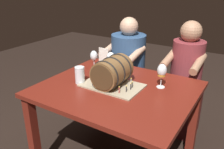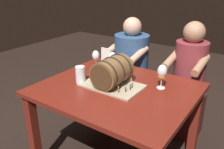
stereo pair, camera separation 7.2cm
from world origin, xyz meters
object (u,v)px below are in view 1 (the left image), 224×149
object	(u,v)px
wine_glass_empty	(94,56)
wine_glass_amber	(162,71)
wine_glass_red	(111,58)
menu_card	(104,56)
beer_pint	(80,76)
barrel_cake	(112,73)
person_seated_left	(128,71)
person_seated_right	(184,86)
dining_table	(117,100)

from	to	relation	value
wine_glass_empty	wine_glass_amber	world-z (taller)	wine_glass_amber
wine_glass_red	menu_card	xyz separation A→B (m)	(-0.16, 0.12, -0.04)
wine_glass_red	beer_pint	xyz separation A→B (m)	(-0.07, -0.36, -0.06)
barrel_cake	wine_glass_empty	size ratio (longest dim) A/B	2.68
barrel_cake	wine_glass_red	xyz separation A→B (m)	(-0.19, 0.28, 0.01)
wine_glass_amber	beer_pint	world-z (taller)	wine_glass_amber
menu_card	person_seated_left	bearing A→B (deg)	81.14
person_seated_right	beer_pint	bearing A→B (deg)	-125.70
person_seated_left	barrel_cake	bearing A→B (deg)	-70.24
wine_glass_amber	beer_pint	xyz separation A→B (m)	(-0.59, -0.27, -0.07)
wine_glass_empty	wine_glass_amber	size ratio (longest dim) A/B	0.91
beer_pint	barrel_cake	bearing A→B (deg)	18.32
beer_pint	menu_card	world-z (taller)	menu_card
dining_table	beer_pint	world-z (taller)	beer_pint
barrel_cake	wine_glass_amber	xyz separation A→B (m)	(0.33, 0.19, 0.02)
wine_glass_amber	menu_card	xyz separation A→B (m)	(-0.68, 0.21, -0.05)
wine_glass_empty	person_seated_right	size ratio (longest dim) A/B	0.15
dining_table	wine_glass_amber	distance (m)	0.42
wine_glass_red	beer_pint	distance (m)	0.37
barrel_cake	wine_glass_empty	world-z (taller)	barrel_cake
beer_pint	wine_glass_amber	bearing A→B (deg)	24.84
dining_table	wine_glass_amber	world-z (taller)	wine_glass_amber
barrel_cake	person_seated_left	bearing A→B (deg)	109.76
wine_glass_amber	wine_glass_red	xyz separation A→B (m)	(-0.52, 0.09, -0.01)
dining_table	wine_glass_empty	bearing A→B (deg)	148.67
barrel_cake	person_seated_right	world-z (taller)	person_seated_right
person_seated_left	menu_card	bearing A→B (deg)	-100.42
wine_glass_amber	menu_card	world-z (taller)	wine_glass_amber
menu_card	person_seated_right	size ratio (longest dim) A/B	0.13
wine_glass_red	person_seated_left	world-z (taller)	person_seated_left
menu_card	person_seated_left	distance (m)	0.47
wine_glass_amber	person_seated_left	distance (m)	0.92
barrel_cake	person_seated_left	xyz separation A→B (m)	(-0.28, 0.78, -0.31)
dining_table	person_seated_left	xyz separation A→B (m)	(-0.32, 0.78, -0.08)
wine_glass_empty	wine_glass_amber	xyz separation A→B (m)	(0.68, -0.05, 0.01)
dining_table	person_seated_right	bearing A→B (deg)	67.40
beer_pint	person_seated_left	bearing A→B (deg)	91.78
wine_glass_red	barrel_cake	bearing A→B (deg)	-55.88
wine_glass_empty	wine_glass_red	bearing A→B (deg)	12.40
barrel_cake	person_seated_right	xyz separation A→B (m)	(0.37, 0.78, -0.33)
wine_glass_amber	beer_pint	distance (m)	0.65
wine_glass_red	person_seated_right	world-z (taller)	person_seated_right
wine_glass_empty	menu_card	size ratio (longest dim) A/B	1.09
wine_glass_red	dining_table	bearing A→B (deg)	-49.90
barrel_cake	menu_card	xyz separation A→B (m)	(-0.35, 0.40, -0.03)
wine_glass_amber	wine_glass_empty	bearing A→B (deg)	175.44
beer_pint	wine_glass_red	bearing A→B (deg)	79.70
wine_glass_amber	beer_pint	size ratio (longest dim) A/B	1.40
wine_glass_red	person_seated_left	size ratio (longest dim) A/B	0.15
wine_glass_red	menu_card	bearing A→B (deg)	142.80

